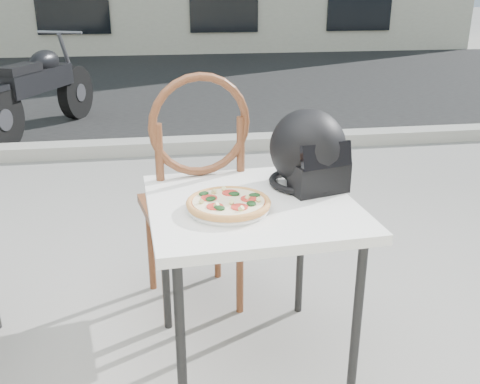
{
  "coord_description": "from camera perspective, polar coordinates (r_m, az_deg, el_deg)",
  "views": [
    {
      "loc": [
        -0.02,
        -2.0,
        1.48
      ],
      "look_at": [
        0.27,
        -0.19,
        0.78
      ],
      "focal_mm": 40.0,
      "sensor_mm": 36.0,
      "label": 1
    }
  ],
  "objects": [
    {
      "name": "motorcycle",
      "position": [
        6.15,
        -20.5,
        10.06
      ],
      "size": [
        0.89,
        1.97,
        1.03
      ],
      "rotation": [
        0.0,
        0.0,
        -0.38
      ],
      "color": "black",
      "rests_on": "street_asphalt"
    },
    {
      "name": "ground",
      "position": [
        2.49,
        -7.13,
        -15.7
      ],
      "size": [
        80.0,
        80.0,
        0.0
      ],
      "primitive_type": "plane",
      "color": "gray",
      "rests_on": "ground"
    },
    {
      "name": "helmet",
      "position": [
        2.15,
        7.34,
        4.18
      ],
      "size": [
        0.37,
        0.38,
        0.31
      ],
      "rotation": [
        0.0,
        0.0,
        0.26
      ],
      "color": "black",
      "rests_on": "cafe_table_main"
    },
    {
      "name": "plate",
      "position": [
        1.92,
        -1.23,
        -1.75
      ],
      "size": [
        0.35,
        0.35,
        0.02
      ],
      "rotation": [
        0.0,
        0.0,
        0.21
      ],
      "color": "silver",
      "rests_on": "cafe_table_main"
    },
    {
      "name": "street_asphalt",
      "position": [
        9.12,
        -9.11,
        11.38
      ],
      "size": [
        30.0,
        8.0,
        0.0
      ],
      "primitive_type": "cube",
      "color": "black",
      "rests_on": "ground"
    },
    {
      "name": "curb",
      "position": [
        5.2,
        -8.62,
        4.87
      ],
      "size": [
        30.0,
        0.25,
        0.12
      ],
      "primitive_type": "cube",
      "color": "#99988F",
      "rests_on": "ground"
    },
    {
      "name": "cafe_table_main",
      "position": [
        2.04,
        1.21,
        -2.72
      ],
      "size": [
        0.81,
        0.81,
        0.73
      ],
      "rotation": [
        0.0,
        0.0,
        0.05
      ],
      "color": "white",
      "rests_on": "ground"
    },
    {
      "name": "cafe_chair_main",
      "position": [
        2.42,
        -4.76,
        0.77
      ],
      "size": [
        0.52,
        0.52,
        1.17
      ],
      "rotation": [
        0.0,
        0.0,
        3.32
      ],
      "color": "brown",
      "rests_on": "ground"
    },
    {
      "name": "pizza",
      "position": [
        1.92,
        -1.24,
        -1.14
      ],
      "size": [
        0.34,
        0.34,
        0.04
      ],
      "rotation": [
        0.0,
        0.0,
        -0.13
      ],
      "color": "#D7944E",
      "rests_on": "plate"
    }
  ]
}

